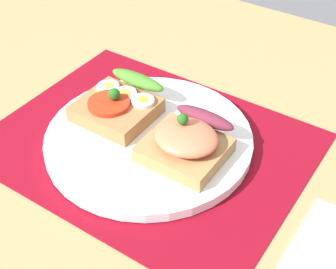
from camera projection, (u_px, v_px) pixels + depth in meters
ground_plane at (149, 154)px, 65.78cm from camera, size 120.00×90.00×3.20cm
placemat at (149, 144)px, 64.65cm from camera, size 39.86×31.21×0.30cm
plate at (149, 139)px, 64.12cm from camera, size 26.88×26.88×1.34cm
sandwich_egg_tomato at (119, 104)px, 66.17cm from camera, size 9.77×10.55×4.36cm
sandwich_salmon at (187, 141)px, 59.72cm from camera, size 9.62×10.23×5.56cm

